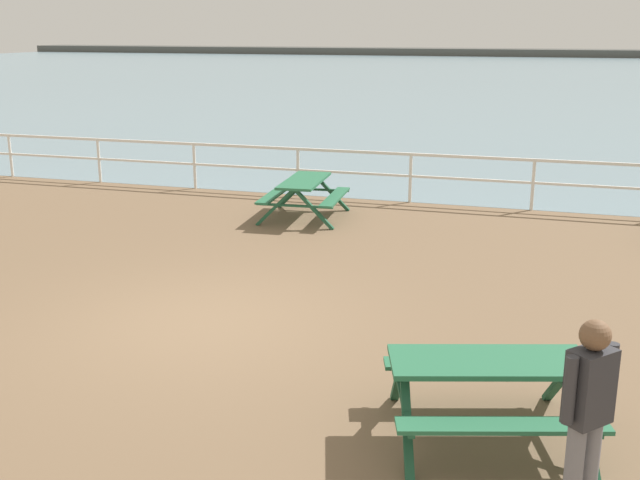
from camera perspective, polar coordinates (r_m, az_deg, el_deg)
ground_plane at (r=10.14m, az=-8.74°, el=-6.58°), size 30.00×24.00×0.20m
sea_band at (r=61.43m, az=13.30°, el=11.71°), size 142.00×90.00×0.01m
distant_shoreline at (r=104.33m, az=15.03°, el=13.02°), size 142.00×6.00×1.80m
seaward_railing at (r=16.96m, az=2.47°, el=5.62°), size 23.07×0.07×1.08m
picnic_table_mid_centre at (r=15.25m, az=-1.17°, el=3.80°), size 1.65×1.90×0.80m
picnic_table_far_right at (r=7.30m, az=12.37°, el=-10.00°), size 2.16×1.95×0.80m
visitor at (r=6.16m, az=19.20°, el=-11.81°), size 0.39×0.42×1.66m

